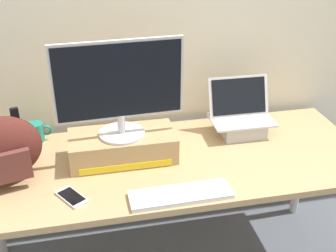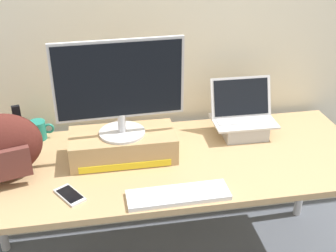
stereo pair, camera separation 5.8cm
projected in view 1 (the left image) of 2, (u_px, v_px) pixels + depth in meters
name	position (u px, v px, depth m)	size (l,w,h in m)	color
back_wall	(149.00, 14.00, 2.20)	(7.00, 0.10, 2.60)	silver
desk	(168.00, 170.00, 2.09)	(1.94, 0.75, 0.72)	tan
toner_box_yellow	(123.00, 146.00, 2.04)	(0.50, 0.24, 0.13)	tan
desktop_monitor	(119.00, 87.00, 1.90)	(0.58, 0.22, 0.45)	silver
open_laptop	(241.00, 122.00, 2.27)	(0.33, 0.22, 0.29)	#ADADB2
external_keyboard	(181.00, 195.00, 1.80)	(0.43, 0.14, 0.02)	white
coffee_mug	(36.00, 132.00, 2.20)	(0.13, 0.08, 0.10)	#1E7F70
cell_phone	(71.00, 197.00, 1.79)	(0.14, 0.16, 0.01)	silver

